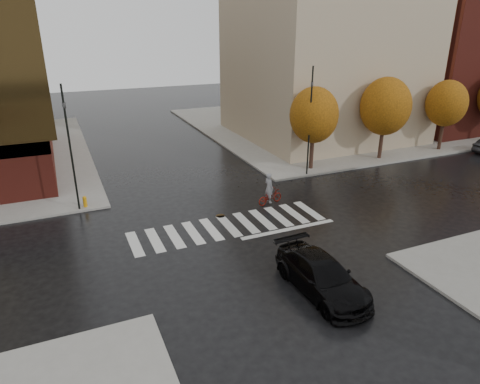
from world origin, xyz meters
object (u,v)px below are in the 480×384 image
object	(u,v)px
traffic_light_ne	(310,113)
fire_hydrant	(85,201)
traffic_light_nw	(69,140)
sedan	(322,276)
cyclist	(270,193)

from	to	relation	value
traffic_light_ne	fire_hydrant	xyz separation A→B (m)	(-16.42, 0.20, -4.34)
fire_hydrant	traffic_light_ne	bearing A→B (deg)	-0.70
traffic_light_nw	traffic_light_ne	size ratio (longest dim) A/B	0.95
sedan	fire_hydrant	size ratio (longest dim) A/B	7.47
cyclist	traffic_light_ne	bearing A→B (deg)	-66.61
sedan	traffic_light_nw	size ratio (longest dim) A/B	0.70
cyclist	traffic_light_nw	world-z (taller)	traffic_light_nw
sedan	fire_hydrant	distance (m)	16.24
fire_hydrant	traffic_light_nw	bearing A→B (deg)	-152.83
traffic_light_nw	fire_hydrant	distance (m)	4.10
traffic_light_ne	cyclist	bearing A→B (deg)	58.58
sedan	traffic_light_ne	bearing A→B (deg)	58.32
traffic_light_ne	fire_hydrant	world-z (taller)	traffic_light_ne
sedan	fire_hydrant	bearing A→B (deg)	120.52
traffic_light_nw	traffic_light_ne	world-z (taller)	traffic_light_ne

